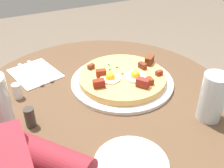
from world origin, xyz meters
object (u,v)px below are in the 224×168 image
object	(u,v)px
bread_plate	(131,164)
knife	(39,71)
fork	(30,74)
salt_shaker	(17,91)
dining_table	(102,135)
pizza_plate	(122,82)
breakfast_pizza	(123,77)
pepper_shaker	(30,117)
water_glass	(212,97)

from	to	relation	value
bread_plate	knife	bearing A→B (deg)	-79.29
fork	salt_shaker	distance (m)	0.13
bread_plate	salt_shaker	xyz separation A→B (m)	(0.19, -0.38, 0.02)
dining_table	pizza_plate	distance (m)	0.20
breakfast_pizza	pepper_shaker	size ratio (longest dim) A/B	5.07
fork	salt_shaker	bearing A→B (deg)	-42.43
pizza_plate	fork	distance (m)	0.32
bread_plate	pepper_shaker	size ratio (longest dim) A/B	3.06
water_glass	knife	bearing A→B (deg)	-50.09
dining_table	bread_plate	bearing A→B (deg)	80.53
knife	dining_table	bearing A→B (deg)	17.67
pizza_plate	pepper_shaker	world-z (taller)	pepper_shaker
fork	breakfast_pizza	bearing A→B (deg)	40.92
dining_table	water_glass	bearing A→B (deg)	135.91
fork	knife	xyz separation A→B (m)	(-0.03, -0.01, 0.00)
breakfast_pizza	water_glass	xyz separation A→B (m)	(-0.14, 0.26, 0.04)
pizza_plate	pepper_shaker	size ratio (longest dim) A/B	5.97
breakfast_pizza	fork	bearing A→B (deg)	-34.10
knife	salt_shaker	xyz separation A→B (m)	(0.09, 0.12, 0.02)
pizza_plate	water_glass	world-z (taller)	water_glass
bread_plate	salt_shaker	distance (m)	0.43
pepper_shaker	bread_plate	bearing A→B (deg)	127.25
dining_table	fork	xyz separation A→B (m)	(0.18, -0.21, 0.18)
salt_shaker	breakfast_pizza	bearing A→B (deg)	168.29
pizza_plate	breakfast_pizza	size ratio (longest dim) A/B	1.18
breakfast_pizza	water_glass	distance (m)	0.29
water_glass	breakfast_pizza	bearing A→B (deg)	-61.36
pepper_shaker	pizza_plate	bearing A→B (deg)	-165.62
dining_table	breakfast_pizza	distance (m)	0.22
pepper_shaker	breakfast_pizza	bearing A→B (deg)	-166.03
breakfast_pizza	pepper_shaker	xyz separation A→B (m)	(0.32, 0.08, 0.00)
breakfast_pizza	pepper_shaker	world-z (taller)	breakfast_pizza
fork	water_glass	xyz separation A→B (m)	(-0.41, 0.44, 0.06)
knife	water_glass	bearing A→B (deg)	24.94
breakfast_pizza	knife	xyz separation A→B (m)	(0.23, -0.19, -0.02)
breakfast_pizza	fork	distance (m)	0.33
water_glass	pepper_shaker	size ratio (longest dim) A/B	2.43
breakfast_pizza	bread_plate	size ratio (longest dim) A/B	1.66
water_glass	dining_table	bearing A→B (deg)	-44.09
knife	water_glass	world-z (taller)	water_glass
pizza_plate	fork	world-z (taller)	pizza_plate
breakfast_pizza	salt_shaker	world-z (taller)	breakfast_pizza
salt_shaker	bread_plate	bearing A→B (deg)	116.34
dining_table	knife	bearing A→B (deg)	-57.36
pepper_shaker	dining_table	bearing A→B (deg)	-168.24
bread_plate	dining_table	bearing A→B (deg)	-99.47
pizza_plate	water_glass	bearing A→B (deg)	118.53
fork	pizza_plate	bearing A→B (deg)	41.20
fork	bread_plate	bearing A→B (deg)	-0.27
breakfast_pizza	bread_plate	bearing A→B (deg)	66.28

